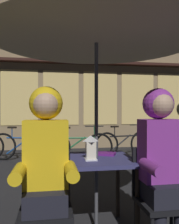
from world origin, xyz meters
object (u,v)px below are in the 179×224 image
(chair_left, at_px, (46,200))
(patio_umbrella, at_px, (96,24))
(cafe_table, at_px, (96,168))
(bicycle_second, at_px, (23,146))
(person_left_hooded, at_px, (46,157))
(bicycle_third, at_px, (78,146))
(chair_right, at_px, (159,193))
(lantern, at_px, (91,147))
(book, at_px, (105,154))
(bicycle_fourth, at_px, (124,144))
(bicycle_fifth, at_px, (166,143))
(person_right_hooded, at_px, (162,153))

(chair_left, bearing_deg, patio_umbrella, 37.55)
(cafe_table, height_order, bicycle_second, bicycle_second)
(cafe_table, distance_m, person_left_hooded, 0.67)
(bicycle_second, relative_size, bicycle_third, 0.98)
(chair_right, distance_m, bicycle_second, 4.20)
(lantern, relative_size, book, 1.16)
(cafe_table, relative_size, book, 3.70)
(patio_umbrella, height_order, bicycle_fourth, patio_umbrella)
(lantern, distance_m, chair_left, 0.61)
(chair_right, bearing_deg, bicycle_fourth, 76.40)
(chair_left, distance_m, person_left_hooded, 0.36)
(chair_left, bearing_deg, person_left_hooded, -90.00)
(chair_left, relative_size, bicycle_fourth, 0.52)
(patio_umbrella, bearing_deg, book, 45.47)
(bicycle_fifth, bearing_deg, bicycle_fourth, 176.16)
(book, bearing_deg, cafe_table, -109.10)
(chair_left, relative_size, chair_right, 1.00)
(lantern, bearing_deg, person_left_hooded, -141.49)
(cafe_table, distance_m, lantern, 0.26)
(cafe_table, height_order, patio_umbrella, patio_umbrella)
(person_left_hooded, distance_m, bicycle_third, 3.80)
(bicycle_fifth, bearing_deg, chair_left, -128.27)
(cafe_table, xyz_separation_m, chair_right, (0.48, -0.37, -0.15))
(patio_umbrella, distance_m, book, 1.32)
(lantern, height_order, bicycle_fourth, lantern)
(cafe_table, xyz_separation_m, bicycle_third, (0.19, 3.28, -0.29))
(lantern, height_order, book, lantern)
(chair_left, xyz_separation_m, bicycle_fourth, (1.90, 3.90, -0.14))
(lantern, bearing_deg, bicycle_fifth, 53.72)
(cafe_table, relative_size, bicycle_fifth, 0.45)
(bicycle_second, relative_size, bicycle_fourth, 0.99)
(bicycle_fourth, relative_size, book, 8.29)
(cafe_table, distance_m, bicycle_second, 3.70)
(book, bearing_deg, patio_umbrella, -109.10)
(cafe_table, distance_m, patio_umbrella, 1.42)
(bicycle_fifth, distance_m, book, 4.14)
(person_left_hooded, height_order, bicycle_fourth, person_left_hooded)
(cafe_table, bearing_deg, bicycle_second, 107.40)
(person_left_hooded, bearing_deg, book, 42.40)
(bicycle_second, bearing_deg, person_left_hooded, -81.03)
(patio_umbrella, height_order, chair_left, patio_umbrella)
(chair_right, xyz_separation_m, person_left_hooded, (-0.96, -0.06, 0.36))
(person_left_hooded, distance_m, bicycle_fifth, 4.95)
(chair_left, bearing_deg, bicycle_third, 79.58)
(lantern, height_order, person_left_hooded, person_left_hooded)
(lantern, bearing_deg, person_right_hooded, -30.23)
(cafe_table, height_order, bicycle_fourth, bicycle_fourth)
(patio_umbrella, xyz_separation_m, book, (0.12, 0.12, -1.31))
(bicycle_third, bearing_deg, lantern, -94.49)
(bicycle_third, bearing_deg, chair_left, -100.42)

